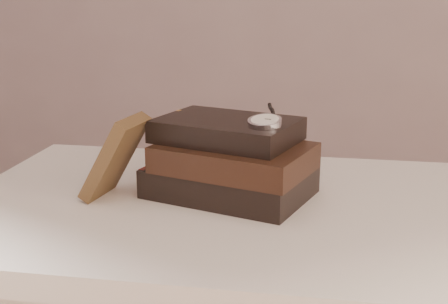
# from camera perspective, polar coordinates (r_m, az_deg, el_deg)

# --- Properties ---
(table) EXTENTS (1.00, 0.60, 0.75)m
(table) POSITION_cam_1_polar(r_m,az_deg,el_deg) (1.04, 3.21, -9.53)
(table) COLOR silver
(table) RESTS_ON ground
(book_stack) EXTENTS (0.30, 0.25, 0.13)m
(book_stack) POSITION_cam_1_polar(r_m,az_deg,el_deg) (1.03, 0.62, -0.83)
(book_stack) COLOR black
(book_stack) RESTS_ON table
(journal) EXTENTS (0.11, 0.11, 0.14)m
(journal) POSITION_cam_1_polar(r_m,az_deg,el_deg) (1.03, -10.07, -0.47)
(journal) COLOR #3C2917
(journal) RESTS_ON table
(pocket_watch) EXTENTS (0.07, 0.16, 0.02)m
(pocket_watch) POSITION_cam_1_polar(r_m,az_deg,el_deg) (0.97, 3.86, 2.90)
(pocket_watch) COLOR silver
(pocket_watch) RESTS_ON book_stack
(eyeglasses) EXTENTS (0.14, 0.15, 0.05)m
(eyeglasses) POSITION_cam_1_polar(r_m,az_deg,el_deg) (1.14, -1.51, 1.49)
(eyeglasses) COLOR silver
(eyeglasses) RESTS_ON book_stack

